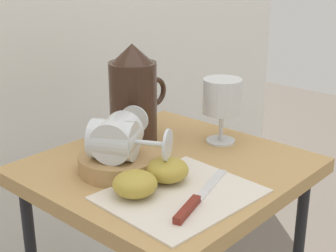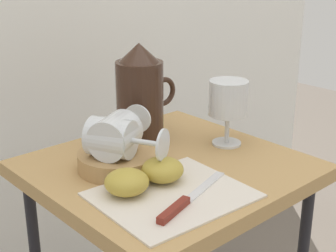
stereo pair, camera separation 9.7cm
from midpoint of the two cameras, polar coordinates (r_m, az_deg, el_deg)
name	(u,v)px [view 1 (the left image)]	position (r m, az deg, el deg)	size (l,w,h in m)	color
table	(168,197)	(1.03, -2.71, -8.21)	(0.50, 0.48, 0.69)	tan
linen_napkin	(180,194)	(0.87, -1.76, -7.93)	(0.25, 0.21, 0.00)	silver
basket_tray	(120,162)	(0.97, -8.44, -4.19)	(0.16, 0.16, 0.04)	#AD8451
pitcher	(134,102)	(1.09, -6.50, 2.74)	(0.16, 0.10, 0.22)	#382319
wine_glass_upright	(222,100)	(1.07, 3.67, 3.00)	(0.08, 0.08, 0.14)	silver
wine_glass_tipped_near	(116,140)	(0.93, -8.99, -1.65)	(0.13, 0.16, 0.07)	silver
wine_glass_tipped_far	(118,137)	(0.94, -8.71, -1.27)	(0.16, 0.13, 0.08)	silver
apple_half_left	(135,184)	(0.86, -7.04, -6.68)	(0.08, 0.08, 0.04)	#B29938
apple_half_right	(167,170)	(0.91, -3.14, -5.10)	(0.08, 0.08, 0.04)	#B29938
knife	(195,201)	(0.84, -0.22, -8.68)	(0.21, 0.08, 0.01)	silver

